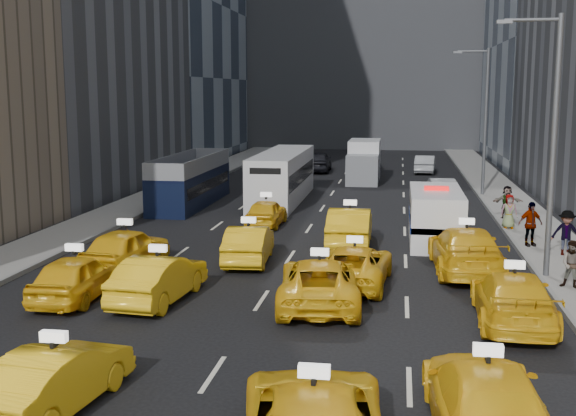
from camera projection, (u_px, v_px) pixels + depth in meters
name	position (u px, v px, depth m)	size (l,w,h in m)	color
ground	(188.00, 412.00, 14.78)	(160.00, 160.00, 0.00)	black
sidewalk_west	(136.00, 205.00, 40.73)	(3.00, 90.00, 0.15)	gray
sidewalk_east	(521.00, 215.00, 37.57)	(3.00, 90.00, 0.15)	gray
curb_west	(160.00, 206.00, 40.51)	(0.15, 90.00, 0.18)	slate
curb_east	(492.00, 214.00, 37.79)	(0.15, 90.00, 0.18)	slate
streetlight_near	(550.00, 138.00, 24.31)	(2.15, 0.22, 9.00)	#595B60
streetlight_far	(484.00, 116.00, 43.81)	(2.15, 0.22, 9.00)	#595B60
taxi_5	(56.00, 378.00, 14.79)	(1.43, 4.10, 1.35)	yellow
taxi_7	(486.00, 399.00, 13.60)	(2.11, 5.19, 1.51)	yellow
taxi_8	(76.00, 277.00, 22.59)	(1.71, 4.26, 1.45)	yellow
taxi_9	(159.00, 278.00, 22.38)	(1.56, 4.47, 1.47)	yellow
taxi_10	(320.00, 282.00, 21.99)	(2.40, 5.20, 1.45)	yellow
taxi_11	(513.00, 298.00, 20.26)	(2.08, 5.10, 1.48)	yellow
taxi_12	(126.00, 249.00, 26.34)	(1.84, 4.58, 1.56)	yellow
taxi_13	(249.00, 244.00, 27.45)	(1.51, 4.34, 1.43)	yellow
taxi_14	(355.00, 265.00, 24.30)	(2.23, 4.84, 1.35)	yellow
taxi_15	(466.00, 250.00, 25.92)	(2.32, 5.71, 1.66)	yellow
taxi_16	(266.00, 213.00, 34.81)	(1.56, 3.88, 1.32)	yellow
taxi_17	(350.00, 227.00, 30.35)	(1.73, 4.96, 1.63)	yellow
nypd_van	(435.00, 217.00, 31.08)	(2.73, 5.85, 2.43)	silver
double_decker	(191.00, 181.00, 41.14)	(2.33, 9.72, 2.82)	black
city_bus	(283.00, 177.00, 42.65)	(3.82, 11.45, 2.90)	silver
box_truck	(364.00, 162.00, 51.72)	(2.87, 6.58, 2.92)	silver
misc_car_0	(441.00, 189.00, 42.83)	(1.44, 4.14, 1.36)	#9DA0A4
misc_car_1	(264.00, 167.00, 55.24)	(2.22, 4.82, 1.34)	black
misc_car_2	(365.00, 158.00, 60.59)	(2.32, 5.72, 1.66)	slate
misc_car_3	(318.00, 161.00, 57.76)	(1.97, 4.90, 1.67)	black
misc_car_4	(425.00, 164.00, 57.06)	(1.49, 4.26, 1.40)	#A3A6AA
pedestrian_1	(573.00, 264.00, 23.31)	(0.76, 0.42, 1.57)	gray
pedestrian_2	(566.00, 233.00, 27.99)	(1.14, 0.47, 1.76)	gray
pedestrian_3	(530.00, 224.00, 29.64)	(1.08, 0.49, 1.84)	gray
pedestrian_4	(509.00, 211.00, 33.42)	(0.78, 0.43, 1.60)	gray
pedestrian_5	(507.00, 202.00, 36.13)	(1.51, 0.43, 1.62)	gray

